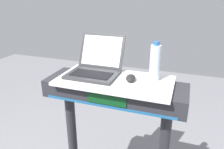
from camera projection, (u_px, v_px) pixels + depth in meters
The scene contains 4 objects.
desk_board at pixel (115, 81), 1.36m from camera, with size 0.72×0.37×0.02m, color silver.
laptop at pixel (96, 66), 1.44m from camera, with size 0.32×0.33×0.23m.
computer_mouse at pixel (131, 78), 1.33m from camera, with size 0.06×0.10×0.03m, color black.
water_bottle at pixel (155, 62), 1.31m from camera, with size 0.06×0.06×0.24m.
Camera 1 is at (0.40, -0.49, 1.64)m, focal length 34.85 mm.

